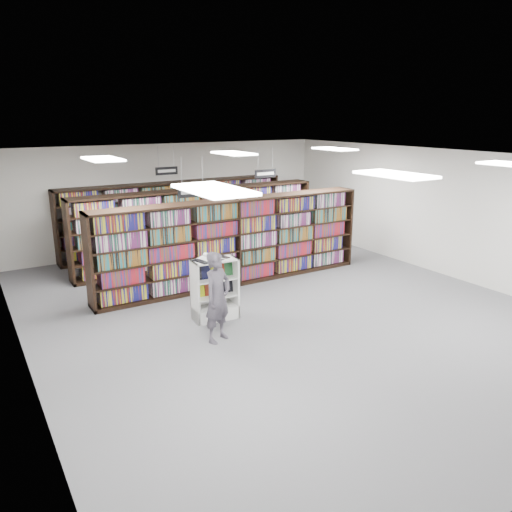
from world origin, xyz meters
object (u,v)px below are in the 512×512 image
open_book (211,258)px  shopper (218,297)px  endcap_display (215,298)px  bookshelf_row_near (235,242)px

open_book → shopper: 1.13m
endcap_display → open_book: open_book is taller
bookshelf_row_near → endcap_display: size_ratio=5.55×
shopper → open_book: bearing=45.1°
endcap_display → shopper: bearing=-109.6°
endcap_display → bookshelf_row_near: bearing=54.1°
endcap_display → shopper: shopper is taller
bookshelf_row_near → endcap_display: 2.33m
bookshelf_row_near → shopper: 3.27m
bookshelf_row_near → open_book: (-1.48, -1.73, 0.24)m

